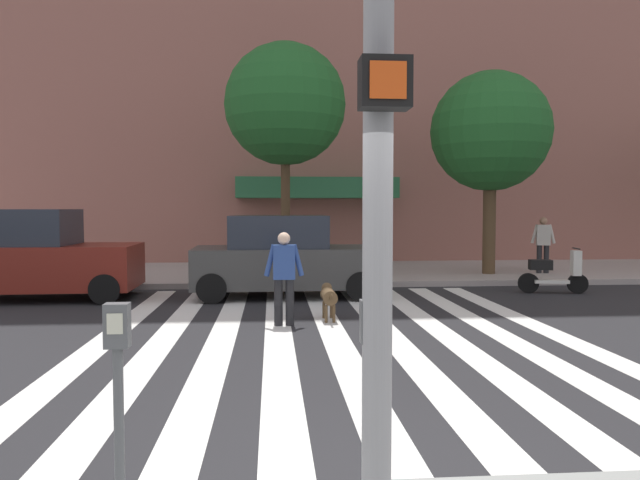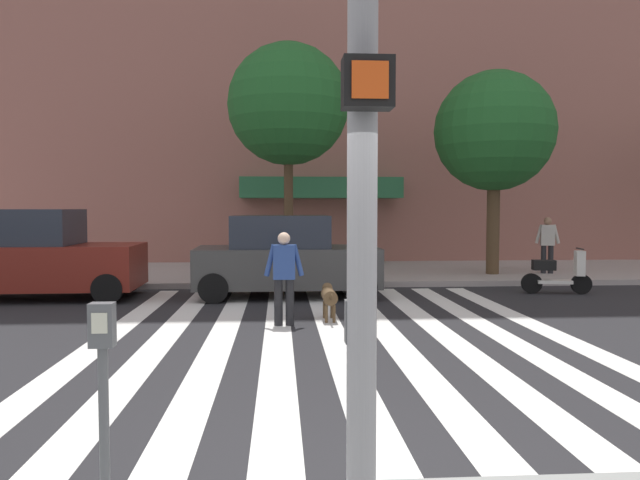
% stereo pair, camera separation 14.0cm
% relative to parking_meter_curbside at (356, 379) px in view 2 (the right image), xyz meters
% --- Properties ---
extents(ground_plane, '(160.00, 160.00, 0.00)m').
position_rel_parking_meter_curbside_xyz_m(ground_plane, '(0.22, 6.17, -1.03)').
color(ground_plane, '#232326').
extents(sidewalk_far, '(80.00, 6.00, 0.15)m').
position_rel_parking_meter_curbside_xyz_m(sidewalk_far, '(0.22, 14.81, -0.95)').
color(sidewalk_far, '#9B918D').
rests_on(sidewalk_far, ground_plane).
extents(crosswalk_stripes, '(7.65, 10.68, 0.01)m').
position_rel_parking_meter_curbside_xyz_m(crosswalk_stripes, '(0.41, 6.17, -1.03)').
color(crosswalk_stripes, silver).
rests_on(crosswalk_stripes, ground_plane).
extents(parking_meter_curbside, '(0.14, 0.11, 1.36)m').
position_rel_parking_meter_curbside_xyz_m(parking_meter_curbside, '(0.00, 0.00, 0.00)').
color(parking_meter_curbside, '#515456').
rests_on(parking_meter_curbside, sidewalk_near).
extents(parking_meter_second_along, '(0.14, 0.11, 1.36)m').
position_rel_parking_meter_curbside_xyz_m(parking_meter_second_along, '(-1.50, -0.01, 0.00)').
color(parking_meter_second_along, '#515456').
rests_on(parking_meter_second_along, sidewalk_near).
extents(parked_car_near_curb, '(4.77, 2.07, 2.03)m').
position_rel_parking_meter_curbside_xyz_m(parked_car_near_curb, '(-6.10, 10.41, -0.08)').
color(parked_car_near_curb, maroon).
rests_on(parked_car_near_curb, ground_plane).
extents(parked_car_behind_first, '(4.23, 2.07, 1.89)m').
position_rel_parking_meter_curbside_xyz_m(parked_car_behind_first, '(-0.33, 10.41, -0.12)').
color(parked_car_behind_first, '#393837').
rests_on(parked_car_behind_first, ground_plane).
extents(parked_scooter, '(1.62, 0.60, 1.11)m').
position_rel_parking_meter_curbside_xyz_m(parked_scooter, '(6.18, 10.40, -0.55)').
color(parked_scooter, black).
rests_on(parked_scooter, ground_plane).
extents(street_tree_nearest, '(3.37, 3.37, 6.47)m').
position_rel_parking_meter_curbside_xyz_m(street_tree_nearest, '(-0.21, 13.29, 3.88)').
color(street_tree_nearest, '#4C3823').
rests_on(street_tree_nearest, sidewalk_far).
extents(street_tree_middle, '(3.44, 3.44, 5.84)m').
position_rel_parking_meter_curbside_xyz_m(street_tree_middle, '(5.71, 13.47, 3.21)').
color(street_tree_middle, '#4C3823').
rests_on(street_tree_middle, sidewalk_far).
extents(pedestrian_dog_walker, '(0.70, 0.24, 1.64)m').
position_rel_parking_meter_curbside_xyz_m(pedestrian_dog_walker, '(-0.39, 6.92, -0.10)').
color(pedestrian_dog_walker, black).
rests_on(pedestrian_dog_walker, ground_plane).
extents(dog_on_leash, '(0.26, 1.02, 0.65)m').
position_rel_parking_meter_curbside_xyz_m(dog_on_leash, '(0.44, 7.38, -0.59)').
color(dog_on_leash, brown).
rests_on(dog_on_leash, ground_plane).
extents(pedestrian_bystander, '(0.70, 0.33, 1.64)m').
position_rel_parking_meter_curbside_xyz_m(pedestrian_bystander, '(7.34, 13.47, 0.05)').
color(pedestrian_bystander, black).
rests_on(pedestrian_bystander, sidewalk_far).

